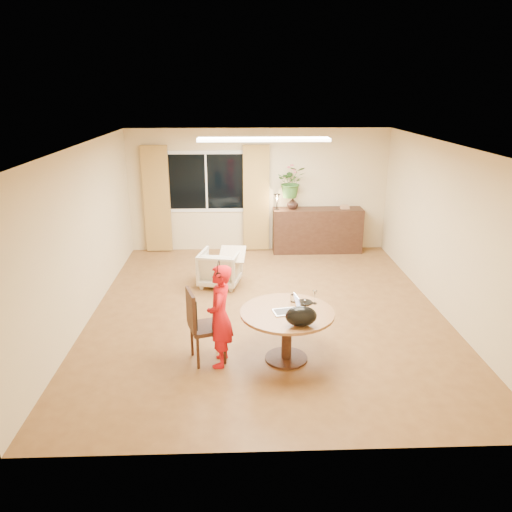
{
  "coord_description": "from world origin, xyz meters",
  "views": [
    {
      "loc": [
        -0.44,
        -7.25,
        3.38
      ],
      "look_at": [
        -0.18,
        -0.2,
        0.99
      ],
      "focal_mm": 35.0,
      "sensor_mm": 36.0,
      "label": 1
    }
  ],
  "objects": [
    {
      "name": "window",
      "position": [
        -1.1,
        3.23,
        1.5
      ],
      "size": [
        1.7,
        0.03,
        1.3
      ],
      "color": "white",
      "rests_on": "wall_back"
    },
    {
      "name": "armchair",
      "position": [
        -0.77,
        1.14,
        0.32
      ],
      "size": [
        0.83,
        0.84,
        0.64
      ],
      "primitive_type": "imported",
      "rotation": [
        0.0,
        0.0,
        2.91
      ],
      "color": "beige",
      "rests_on": "floor"
    },
    {
      "name": "laptop",
      "position": [
        0.15,
        -1.53,
        0.8
      ],
      "size": [
        0.38,
        0.29,
        0.23
      ],
      "primitive_type": null,
      "rotation": [
        0.0,
        0.0,
        0.2
      ],
      "color": "#B7B7BC",
      "rests_on": "dining_table"
    },
    {
      "name": "curtain_left",
      "position": [
        -2.15,
        3.15,
        1.15
      ],
      "size": [
        0.55,
        0.08,
        2.25
      ],
      "primitive_type": "cube",
      "color": "olive",
      "rests_on": "wall_back"
    },
    {
      "name": "ceiling",
      "position": [
        0.0,
        0.0,
        2.6
      ],
      "size": [
        6.5,
        6.5,
        0.0
      ],
      "primitive_type": "plane",
      "rotation": [
        3.14,
        0.0,
        0.0
      ],
      "color": "white",
      "rests_on": "wall_back"
    },
    {
      "name": "wall_back",
      "position": [
        0.0,
        3.25,
        1.3
      ],
      "size": [
        5.5,
        0.0,
        5.5
      ],
      "primitive_type": "plane",
      "rotation": [
        1.57,
        0.0,
        0.0
      ],
      "color": "beige",
      "rests_on": "floor"
    },
    {
      "name": "vase",
      "position": [
        0.71,
        3.01,
        1.07
      ],
      "size": [
        0.3,
        0.3,
        0.25
      ],
      "primitive_type": "imported",
      "rotation": [
        0.0,
        0.0,
        0.34
      ],
      "color": "black",
      "rests_on": "sideboard"
    },
    {
      "name": "wine_glass",
      "position": [
        0.55,
        -1.27,
        0.78
      ],
      "size": [
        0.07,
        0.07,
        0.19
      ],
      "primitive_type": null,
      "rotation": [
        0.0,
        0.0,
        -0.05
      ],
      "color": "white",
      "rests_on": "dining_table"
    },
    {
      "name": "child",
      "position": [
        -0.68,
        -1.58,
        0.67
      ],
      "size": [
        0.52,
        0.37,
        1.34
      ],
      "primitive_type": "imported",
      "rotation": [
        0.0,
        0.0,
        -1.68
      ],
      "color": "red",
      "rests_on": "floor"
    },
    {
      "name": "desk_lamp",
      "position": [
        0.38,
        2.96,
        1.12
      ],
      "size": [
        0.15,
        0.15,
        0.35
      ],
      "primitive_type": null,
      "rotation": [
        0.0,
        0.0,
        -0.04
      ],
      "color": "black",
      "rests_on": "sideboard"
    },
    {
      "name": "tumbler",
      "position": [
        0.28,
        -1.21,
        0.74
      ],
      "size": [
        0.08,
        0.08,
        0.1
      ],
      "primitive_type": null,
      "rotation": [
        0.0,
        0.0,
        0.08
      ],
      "color": "white",
      "rests_on": "dining_table"
    },
    {
      "name": "floor",
      "position": [
        0.0,
        0.0,
        0.0
      ],
      "size": [
        6.5,
        6.5,
        0.0
      ],
      "primitive_type": "plane",
      "color": "brown",
      "rests_on": "ground"
    },
    {
      "name": "bouquet",
      "position": [
        0.68,
        3.01,
        1.53
      ],
      "size": [
        0.61,
        0.53,
        0.66
      ],
      "primitive_type": "imported",
      "rotation": [
        0.0,
        0.0,
        0.02
      ],
      "color": "#285D23",
      "rests_on": "vase"
    },
    {
      "name": "book_stack",
      "position": [
        1.83,
        3.01,
        0.99
      ],
      "size": [
        0.2,
        0.16,
        0.08
      ],
      "primitive_type": null,
      "rotation": [
        0.0,
        0.0,
        0.1
      ],
      "color": "#99684D",
      "rests_on": "sideboard"
    },
    {
      "name": "wall_right",
      "position": [
        2.75,
        0.0,
        1.3
      ],
      "size": [
        0.0,
        6.5,
        6.5
      ],
      "primitive_type": "plane",
      "rotation": [
        1.57,
        0.0,
        -1.57
      ],
      "color": "beige",
      "rests_on": "floor"
    },
    {
      "name": "pot_lid",
      "position": [
        0.43,
        -1.25,
        0.7
      ],
      "size": [
        0.24,
        0.24,
        0.03
      ],
      "primitive_type": null,
      "rotation": [
        0.0,
        0.0,
        -0.25
      ],
      "color": "white",
      "rests_on": "dining_table"
    },
    {
      "name": "throw",
      "position": [
        -0.55,
        1.13,
        0.66
      ],
      "size": [
        0.5,
        0.59,
        0.03
      ],
      "primitive_type": null,
      "rotation": [
        0.0,
        0.0,
        -0.1
      ],
      "color": "beige",
      "rests_on": "armchair"
    },
    {
      "name": "sideboard",
      "position": [
        1.26,
        3.01,
        0.47
      ],
      "size": [
        1.9,
        0.46,
        0.95
      ],
      "primitive_type": "cube",
      "color": "black",
      "rests_on": "floor"
    },
    {
      "name": "curtain_right",
      "position": [
        -0.05,
        3.15,
        1.15
      ],
      "size": [
        0.55,
        0.08,
        2.25
      ],
      "primitive_type": "cube",
      "color": "olive",
      "rests_on": "wall_back"
    },
    {
      "name": "dining_chair",
      "position": [
        -0.85,
        -1.47,
        0.49
      ],
      "size": [
        0.58,
        0.55,
        0.99
      ],
      "primitive_type": null,
      "rotation": [
        0.0,
        0.0,
        0.3
      ],
      "color": "black",
      "rests_on": "floor"
    },
    {
      "name": "handbag",
      "position": [
        0.29,
        -1.91,
        0.81
      ],
      "size": [
        0.42,
        0.3,
        0.25
      ],
      "primitive_type": null,
      "rotation": [
        0.0,
        0.0,
        0.23
      ],
      "color": "black",
      "rests_on": "dining_table"
    },
    {
      "name": "wall_left",
      "position": [
        -2.75,
        0.0,
        1.3
      ],
      "size": [
        0.0,
        6.5,
        6.5
      ],
      "primitive_type": "plane",
      "rotation": [
        1.57,
        0.0,
        1.57
      ],
      "color": "beige",
      "rests_on": "floor"
    },
    {
      "name": "dining_table",
      "position": [
        0.17,
        -1.5,
        0.54
      ],
      "size": [
        1.2,
        1.2,
        0.69
      ],
      "color": "brown",
      "rests_on": "floor"
    },
    {
      "name": "ceiling_panel",
      "position": [
        0.0,
        1.2,
        2.57
      ],
      "size": [
        2.2,
        0.35,
        0.05
      ],
      "primitive_type": "cube",
      "color": "white",
      "rests_on": "ceiling"
    }
  ]
}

